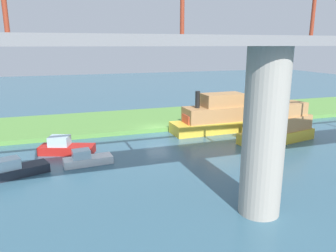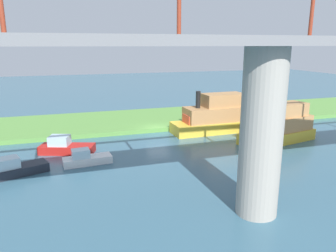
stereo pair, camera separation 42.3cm
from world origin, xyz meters
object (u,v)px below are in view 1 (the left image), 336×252
object	(u,v)px
skiff_small	(65,147)
pontoon_yellow	(15,169)
mooring_post	(193,118)
bridge_pylon	(264,134)
motorboat_red	(279,126)
houseboat_blue	(215,116)
person_on_bank	(198,116)
riverboat_paddlewheel	(86,159)

from	to	relation	value
skiff_small	pontoon_yellow	world-z (taller)	skiff_small
mooring_post	skiff_small	size ratio (longest dim) A/B	0.18
bridge_pylon	motorboat_red	xyz separation A→B (m)	(-10.69, -12.42, -3.34)
bridge_pylon	houseboat_blue	world-z (taller)	bridge_pylon
bridge_pylon	pontoon_yellow	world-z (taller)	bridge_pylon
pontoon_yellow	person_on_bank	bearing A→B (deg)	-152.16
bridge_pylon	person_on_bank	xyz separation A→B (m)	(-5.37, -21.56, -3.77)
mooring_post	riverboat_paddlewheel	world-z (taller)	mooring_post
bridge_pylon	motorboat_red	size ratio (longest dim) A/B	1.10
mooring_post	riverboat_paddlewheel	distance (m)	16.99
person_on_bank	houseboat_blue	distance (m)	3.55
person_on_bank	pontoon_yellow	size ratio (longest dim) A/B	0.29
mooring_post	skiff_small	bearing A→B (deg)	21.12
person_on_bank	mooring_post	xyz separation A→B (m)	(0.72, 0.17, -0.23)
motorboat_red	riverboat_paddlewheel	bearing A→B (deg)	1.94
houseboat_blue	riverboat_paddlewheel	xyz separation A→B (m)	(15.28, 6.37, -1.33)
person_on_bank	motorboat_red	size ratio (longest dim) A/B	0.15
skiff_small	pontoon_yellow	xyz separation A→B (m)	(3.86, 4.47, -0.05)
bridge_pylon	houseboat_blue	distance (m)	19.33
bridge_pylon	skiff_small	distance (m)	19.37
motorboat_red	houseboat_blue	distance (m)	7.40
mooring_post	skiff_small	world-z (taller)	skiff_small
motorboat_red	pontoon_yellow	world-z (taller)	motorboat_red
mooring_post	pontoon_yellow	xyz separation A→B (m)	(19.47, 10.50, -0.43)
motorboat_red	skiff_small	world-z (taller)	motorboat_red
motorboat_red	houseboat_blue	size ratio (longest dim) A/B	0.94
motorboat_red	bridge_pylon	bearing A→B (deg)	49.29
person_on_bank	riverboat_paddlewheel	bearing A→B (deg)	33.74
houseboat_blue	pontoon_yellow	size ratio (longest dim) A/B	1.99
bridge_pylon	motorboat_red	bearing A→B (deg)	-130.71
skiff_small	riverboat_paddlewheel	bearing A→B (deg)	114.34
skiff_small	mooring_post	bearing A→B (deg)	-158.88
pontoon_yellow	houseboat_blue	bearing A→B (deg)	-160.84
person_on_bank	pontoon_yellow	distance (m)	22.84
pontoon_yellow	bridge_pylon	bearing A→B (deg)	143.67
skiff_small	bridge_pylon	bearing A→B (deg)	125.50
mooring_post	person_on_bank	bearing A→B (deg)	-167.04
person_on_bank	skiff_small	size ratio (longest dim) A/B	0.26
riverboat_paddlewheel	mooring_post	bearing A→B (deg)	-145.37
mooring_post	motorboat_red	xyz separation A→B (m)	(-6.04, 8.97, 0.66)
houseboat_blue	skiff_small	size ratio (longest dim) A/B	1.81
pontoon_yellow	riverboat_paddlewheel	xyz separation A→B (m)	(-5.50, -0.85, -0.06)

